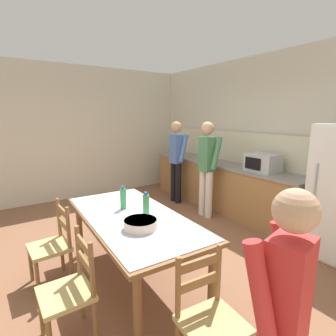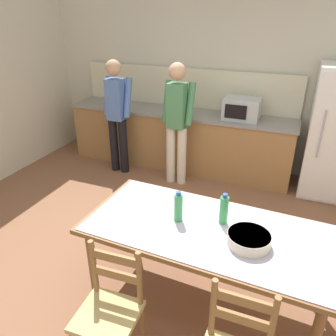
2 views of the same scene
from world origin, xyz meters
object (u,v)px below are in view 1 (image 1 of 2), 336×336
at_px(dining_table, 133,222).
at_px(bottle_near_centre, 123,198).
at_px(person_at_sink, 176,158).
at_px(chair_side_near_right, 70,291).
at_px(chair_side_near_left, 53,246).
at_px(person_at_counter, 207,164).
at_px(microwave, 263,163).
at_px(chair_head_end, 209,320).
at_px(person_by_table, 282,321).
at_px(bottle_off_centre, 146,205).
at_px(serving_bowl, 140,223).

height_order(dining_table, bottle_near_centre, bottle_near_centre).
height_order(bottle_near_centre, person_at_sink, person_at_sink).
relative_size(bottle_near_centre, person_at_sink, 0.16).
bearing_deg(dining_table, bottle_near_centre, 177.96).
xyz_separation_m(bottle_near_centre, chair_side_near_right, (0.66, -0.79, -0.47)).
relative_size(bottle_near_centre, chair_side_near_right, 0.30).
bearing_deg(chair_side_near_left, person_at_counter, 97.94).
bearing_deg(dining_table, chair_side_near_right, -61.86).
distance_m(microwave, chair_head_end, 3.03).
xyz_separation_m(bottle_near_centre, person_by_table, (2.08, -0.10, -0.04)).
xyz_separation_m(bottle_off_centre, person_at_sink, (-2.08, 1.89, 0.06)).
bearing_deg(bottle_off_centre, chair_side_near_right, -70.66).
bearing_deg(chair_side_near_left, person_at_sink, 115.48).
height_order(chair_side_near_left, person_by_table, person_by_table).
bearing_deg(microwave, bottle_off_centre, -82.22).
bearing_deg(person_at_sink, bottle_off_centre, -132.28).
height_order(microwave, bottle_off_centre, microwave).
distance_m(chair_side_near_left, person_by_table, 2.43).
relative_size(bottle_off_centre, person_at_counter, 0.16).
distance_m(serving_bowl, person_at_sink, 3.13).
bearing_deg(bottle_off_centre, person_at_counter, 120.76).
bearing_deg(bottle_near_centre, person_at_sink, 130.93).
xyz_separation_m(serving_bowl, chair_side_near_left, (-0.82, -0.66, -0.39)).
relative_size(microwave, chair_head_end, 0.55).
xyz_separation_m(serving_bowl, chair_head_end, (0.94, 0.04, -0.39)).
bearing_deg(bottle_off_centre, microwave, 97.78).
xyz_separation_m(microwave, dining_table, (0.22, -2.51, -0.37)).
bearing_deg(chair_side_near_right, chair_head_end, 39.59).
relative_size(bottle_near_centre, chair_side_near_left, 0.30).
bearing_deg(chair_side_near_left, chair_side_near_right, -5.23).
distance_m(serving_bowl, chair_head_end, 1.02).
bearing_deg(chair_head_end, microwave, 35.05).
bearing_deg(bottle_off_centre, chair_head_end, -7.63).
relative_size(chair_side_near_left, person_by_table, 0.59).
height_order(serving_bowl, chair_side_near_right, chair_side_near_right).
relative_size(dining_table, person_at_sink, 1.17).
height_order(microwave, chair_side_near_left, microwave).
xyz_separation_m(dining_table, chair_head_end, (1.28, -0.04, -0.26)).
xyz_separation_m(bottle_near_centre, person_at_sink, (-1.73, 2.00, 0.06)).
distance_m(bottle_off_centre, chair_head_end, 1.28).
distance_m(bottle_off_centre, person_by_table, 1.74).
xyz_separation_m(chair_side_near_left, person_by_table, (2.30, 0.65, 0.42)).
relative_size(chair_head_end, person_at_counter, 0.52).
xyz_separation_m(bottle_near_centre, serving_bowl, (0.59, -0.09, -0.07)).
distance_m(bottle_near_centre, chair_head_end, 1.60).
bearing_deg(dining_table, serving_bowl, -13.54).
distance_m(dining_table, person_at_counter, 2.25).
xyz_separation_m(person_at_sink, person_at_counter, (0.97, -0.02, 0.01)).
distance_m(dining_table, chair_head_end, 1.31).
height_order(bottle_off_centre, chair_head_end, bottle_off_centre).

